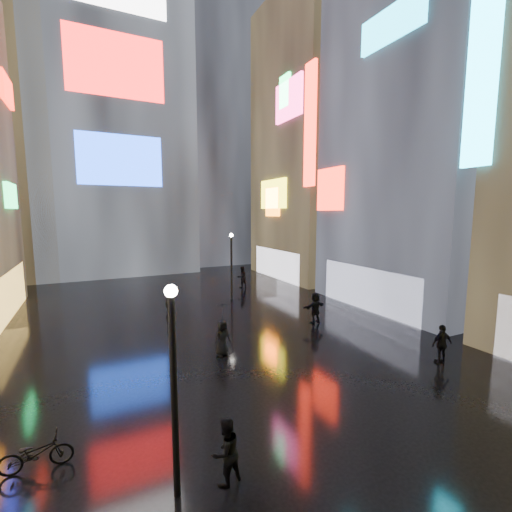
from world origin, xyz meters
TOP-DOWN VIEW (x-y plane):
  - ground at (0.00, 20.00)m, footprint 140.00×140.00m
  - building_right_mid at (15.98, 17.01)m, footprint 10.28×13.70m
  - building_right_far at (15.98, 30.00)m, footprint 10.28×12.00m
  - tower_main at (-3.00, 43.97)m, footprint 16.00×14.20m
  - tower_flank_right at (9.00, 46.00)m, footprint 12.00×12.00m
  - lamp_near at (-4.59, 6.90)m, footprint 0.30×0.30m
  - lamp_far at (3.64, 23.86)m, footprint 0.30×0.30m
  - pedestrian_1 at (-3.39, 6.77)m, footprint 0.99×0.87m
  - pedestrian_3 at (7.89, 9.01)m, footprint 1.10×0.60m
  - pedestrian_4 at (-0.73, 14.18)m, footprint 0.90×0.66m
  - pedestrian_5 at (6.15, 16.26)m, footprint 1.81×0.85m
  - pedestrian_6 at (-1.50, 22.75)m, footprint 0.72×0.76m
  - pedestrian_7 at (6.08, 27.44)m, footprint 1.06×0.89m
  - umbrella_2 at (-0.73, 14.18)m, footprint 1.20×1.18m
  - bicycle at (-7.75, 9.38)m, footprint 1.81×0.73m

SIDE VIEW (x-z plane):
  - ground at x=0.00m, z-range 0.00..0.00m
  - bicycle at x=-7.75m, z-range 0.00..0.93m
  - pedestrian_4 at x=-0.73m, z-range 0.00..1.69m
  - pedestrian_1 at x=-3.39m, z-range 0.00..1.71m
  - pedestrian_6 at x=-1.50m, z-range 0.00..1.74m
  - pedestrian_3 at x=7.89m, z-range 0.00..1.78m
  - pedestrian_5 at x=6.15m, z-range 0.00..1.88m
  - pedestrian_7 at x=6.08m, z-range 0.00..1.93m
  - umbrella_2 at x=-0.73m, z-range 1.69..2.55m
  - lamp_near at x=-4.59m, z-range 0.34..5.54m
  - lamp_far at x=3.64m, z-range 0.34..5.54m
  - building_right_far at x=15.98m, z-range -0.02..27.98m
  - building_right_mid at x=15.98m, z-range -0.01..29.99m
  - tower_flank_right at x=9.00m, z-range 0.00..34.00m
  - tower_main at x=-3.00m, z-range 0.01..42.01m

